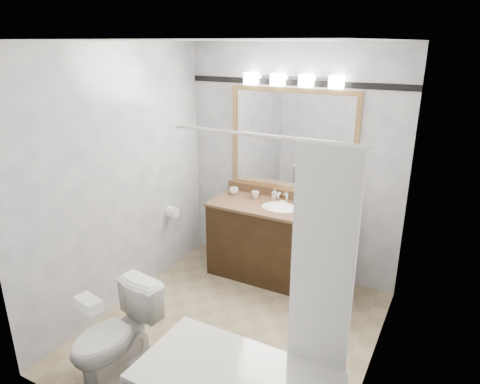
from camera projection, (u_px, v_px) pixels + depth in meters
name	position (u px, v px, depth m)	size (l,w,h in m)	color
room	(232.00, 202.00, 3.50)	(2.42, 2.62, 2.52)	tan
vanity	(279.00, 242.00, 4.62)	(1.53, 0.58, 0.97)	black
mirror	(292.00, 141.00, 4.49)	(1.40, 0.04, 1.10)	#AD824E
vanity_light_bar	(292.00, 80.00, 4.23)	(1.02, 0.14, 0.12)	silver
accent_stripe	(294.00, 83.00, 4.30)	(2.40, 0.01, 0.06)	black
tp_roll	(172.00, 212.00, 4.75)	(0.12, 0.12, 0.11)	white
toilet	(115.00, 336.00, 3.27)	(0.41, 0.71, 0.73)	white
tissue_box	(88.00, 304.00, 2.97)	(0.20, 0.11, 0.08)	white
coffee_maker	(339.00, 201.00, 4.13)	(0.19, 0.24, 0.36)	black
cup_left	(234.00, 191.00, 4.85)	(0.10, 0.10, 0.08)	white
cup_right	(255.00, 195.00, 4.72)	(0.09, 0.09, 0.08)	white
soap_bottle_a	(275.00, 194.00, 4.72)	(0.05, 0.05, 0.11)	white
soap_bar	(283.00, 202.00, 4.58)	(0.08, 0.05, 0.02)	beige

